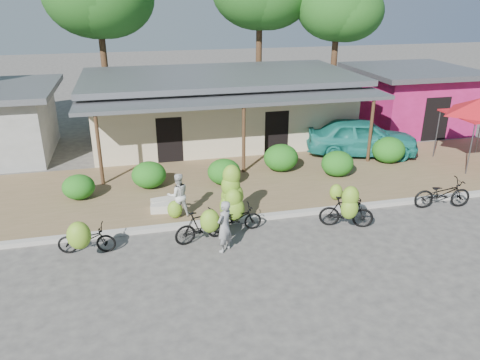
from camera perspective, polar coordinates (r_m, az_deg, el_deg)
The scene contains 25 objects.
ground at distance 14.07m, azimuth 6.46°, elevation -8.18°, with size 100.00×100.00×0.00m, color #423F3D.
sidewalk at distance 18.32m, azimuth 1.27°, elevation -0.36°, with size 60.00×6.00×0.12m, color olive.
curb at distance 15.70m, azimuth 4.04°, elevation -4.38°, with size 60.00×0.25×0.15m, color #A8A399.
shop_main at distance 23.34m, azimuth -2.42°, elevation 8.86°, with size 13.00×8.50×3.35m.
shop_pink at distance 27.37m, azimuth 19.98°, elevation 9.44°, with size 6.00×6.00×3.25m.
tree_near_right at distance 28.48m, azimuth 11.39°, elevation 20.09°, with size 4.75×4.59×8.03m.
hedge_0 at distance 17.62m, azimuth -19.09°, elevation -0.81°, with size 1.14×1.03×0.89m, color #1E5C15.
hedge_1 at distance 17.92m, azimuth -11.04°, elevation 0.63°, with size 1.29×1.16×1.01m, color #1E5C15.
hedge_2 at distance 17.93m, azimuth -1.97°, elevation 1.02°, with size 1.27×1.14×0.99m, color #1E5C15.
hedge_3 at distance 19.33m, azimuth 5.01°, elevation 2.73°, with size 1.43×1.28×1.11m, color #1E5C15.
hedge_4 at distance 19.13m, azimuth 11.79°, elevation 1.98°, with size 1.30×1.17×1.02m, color #1E5C15.
hedge_5 at distance 21.20m, azimuth 17.66°, elevation 3.52°, with size 1.43×1.29×1.12m, color #1E5C15.
bike_far_left at distance 14.03m, azimuth -18.42°, elevation -6.76°, with size 1.72×1.33×1.32m.
bike_left at distance 13.98m, azimuth -4.56°, elevation -5.50°, with size 1.77×1.32×1.33m.
bike_center at distance 14.78m, azimuth -0.80°, elevation -2.96°, with size 1.66×1.16×2.03m.
bike_right at distance 15.07m, azimuth 12.95°, elevation -3.53°, with size 1.78×1.37×1.65m.
bike_far_right at distance 17.68m, azimuth 23.46°, elevation -1.52°, with size 2.08×0.97×1.05m.
loose_banana_a at distance 15.45m, azimuth -7.96°, elevation -3.57°, with size 0.48×0.41×0.61m, color #74A529.
loose_banana_b at distance 16.18m, azimuth -1.40°, elevation -2.00°, with size 0.53×0.45×0.67m, color #74A529.
loose_banana_c at distance 16.98m, azimuth 11.62°, elevation -1.43°, with size 0.47×0.40×0.58m, color #74A529.
sack_near at distance 16.35m, azimuth -9.25°, elevation -2.74°, with size 0.85×0.40×0.30m, color beige.
sack_far at distance 16.00m, azimuth -9.48°, elevation -3.37°, with size 0.75×0.38×0.28m, color beige.
vendor at distance 13.45m, azimuth -1.92°, elevation -5.68°, with size 0.58×0.38×1.58m, color gray.
bystander at distance 15.38m, azimuth -7.54°, elevation -1.84°, with size 0.73×0.57×1.50m, color silver.
teal_van at distance 21.80m, azimuth 14.62°, elevation 5.11°, with size 1.96×4.88×1.66m, color #1B7C72.
Camera 1 is at (-4.33, -11.37, 7.06)m, focal length 35.00 mm.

